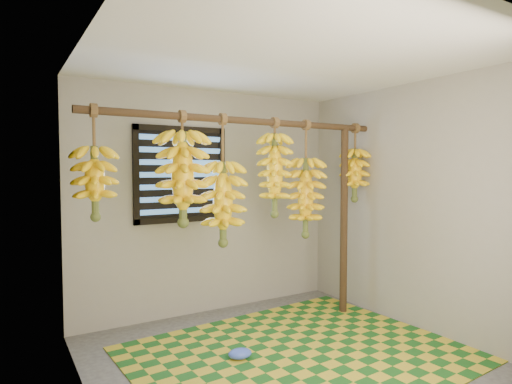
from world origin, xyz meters
TOP-DOWN VIEW (x-y plane):
  - floor at (0.00, 0.00)m, footprint 3.00×3.00m
  - ceiling at (0.00, 0.00)m, footprint 3.00×3.00m
  - wall_back at (0.00, 1.50)m, footprint 3.00×0.01m
  - wall_left at (-1.50, 0.00)m, footprint 0.01×3.00m
  - wall_right at (1.50, 0.00)m, footprint 0.01×3.00m
  - window at (-0.35, 1.48)m, footprint 1.00×0.04m
  - hanging_pole at (0.00, 0.70)m, footprint 3.00×0.06m
  - support_post at (1.20, 0.70)m, footprint 0.08×0.08m
  - woven_mat at (0.15, 0.08)m, footprint 2.78×2.28m
  - plastic_bag at (-0.33, 0.26)m, footprint 0.22×0.17m
  - banana_bunch_a at (-1.35, 0.70)m, footprint 0.31×0.31m
  - banana_bunch_b at (-0.64, 0.70)m, footprint 0.40×0.40m
  - banana_bunch_c at (-0.26, 0.70)m, footprint 0.38×0.38m
  - banana_bunch_d at (0.30, 0.70)m, footprint 0.31×0.31m
  - banana_bunch_e at (0.68, 0.70)m, footprint 0.38×0.38m
  - banana_bunch_f at (1.35, 0.70)m, footprint 0.29×0.29m

SIDE VIEW (x-z plane):
  - floor at x=0.00m, z-range -0.01..0.00m
  - woven_mat at x=0.15m, z-range 0.00..0.01m
  - plastic_bag at x=-0.33m, z-range 0.01..0.09m
  - support_post at x=1.20m, z-range 0.00..2.00m
  - wall_back at x=0.00m, z-range 0.00..2.40m
  - wall_left at x=-1.50m, z-range 0.00..2.40m
  - wall_right at x=1.50m, z-range 0.00..2.40m
  - banana_bunch_c at x=-0.26m, z-range 0.66..1.84m
  - banana_bunch_e at x=0.68m, z-range 0.68..1.86m
  - banana_bunch_a at x=-1.35m, z-range 1.01..1.89m
  - banana_bunch_b at x=-0.64m, z-range 0.99..1.96m
  - banana_bunch_f at x=1.35m, z-range 1.08..1.92m
  - window at x=-0.35m, z-range 1.00..2.00m
  - banana_bunch_d at x=0.30m, z-range 1.03..1.97m
  - hanging_pole at x=0.00m, z-range 1.97..2.03m
  - ceiling at x=0.00m, z-range 2.40..2.41m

